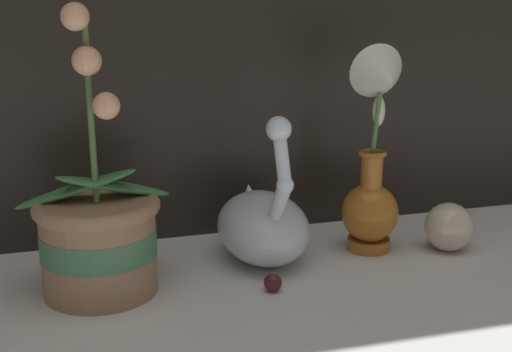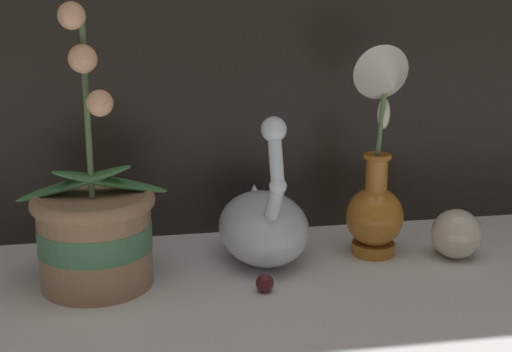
{
  "view_description": "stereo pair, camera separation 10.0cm",
  "coord_description": "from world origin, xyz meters",
  "px_view_note": "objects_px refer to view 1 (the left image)",
  "views": [
    {
      "loc": [
        -0.29,
        -0.79,
        0.4
      ],
      "look_at": [
        -0.03,
        0.13,
        0.13
      ],
      "focal_mm": 50.0,
      "sensor_mm": 36.0,
      "label": 1
    },
    {
      "loc": [
        -0.19,
        -0.82,
        0.4
      ],
      "look_at": [
        -0.03,
        0.13,
        0.13
      ],
      "focal_mm": 50.0,
      "sensor_mm": 36.0,
      "label": 2
    }
  ],
  "objects_px": {
    "orchid_potted_plant": "(98,233)",
    "swan_figurine": "(262,223)",
    "glass_sphere": "(449,227)",
    "blue_vase": "(374,171)"
  },
  "relations": [
    {
      "from": "blue_vase",
      "to": "glass_sphere",
      "type": "bearing_deg",
      "value": -13.53
    },
    {
      "from": "orchid_potted_plant",
      "to": "glass_sphere",
      "type": "xyz_separation_m",
      "value": [
        0.51,
        0.01,
        -0.04
      ]
    },
    {
      "from": "swan_figurine",
      "to": "glass_sphere",
      "type": "height_order",
      "value": "swan_figurine"
    },
    {
      "from": "blue_vase",
      "to": "glass_sphere",
      "type": "distance_m",
      "value": 0.15
    },
    {
      "from": "orchid_potted_plant",
      "to": "swan_figurine",
      "type": "height_order",
      "value": "orchid_potted_plant"
    },
    {
      "from": "orchid_potted_plant",
      "to": "blue_vase",
      "type": "xyz_separation_m",
      "value": [
        0.4,
        0.03,
        0.04
      ]
    },
    {
      "from": "orchid_potted_plant",
      "to": "blue_vase",
      "type": "bearing_deg",
      "value": 4.68
    },
    {
      "from": "blue_vase",
      "to": "glass_sphere",
      "type": "xyz_separation_m",
      "value": [
        0.11,
        -0.03,
        -0.09
      ]
    },
    {
      "from": "swan_figurine",
      "to": "blue_vase",
      "type": "relative_size",
      "value": 0.73
    },
    {
      "from": "swan_figurine",
      "to": "orchid_potted_plant",
      "type": "bearing_deg",
      "value": -168.44
    }
  ]
}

